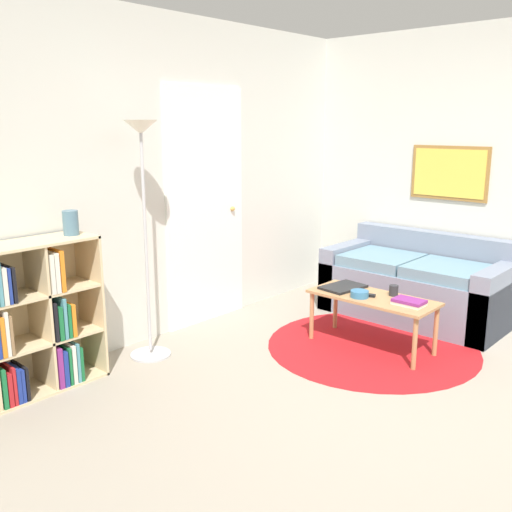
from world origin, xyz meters
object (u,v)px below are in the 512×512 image
Objects in this scene: floor_lamp at (143,184)px; bowl at (360,294)px; bookshelf at (6,330)px; vase_on_shelf at (71,223)px; laptop at (343,287)px; cup at (394,290)px; couch at (419,286)px; coffee_table at (372,302)px.

floor_lamp is 12.54× the size of bowl.
bowl is at bearing -28.62° from bookshelf.
vase_on_shelf reaches higher than bowl.
bowl is at bearing -117.86° from laptop.
bowl is (2.23, -1.21, -0.02)m from bookshelf.
floor_lamp is 21.03× the size of cup.
cup is 0.50× the size of vase_on_shelf.
vase_on_shelf is (-1.94, 1.39, 0.63)m from cup.
floor_lamp is at bearing -10.74° from vase_on_shelf.
cup is at bearing -166.92° from couch.
bookshelf reaches higher than cup.
bookshelf reaches higher than laptop.
bookshelf is 2.55m from laptop.
couch is 0.98m from laptop.
coffee_table is at bearing -95.71° from laptop.
bookshelf is 2.54m from bowl.
bookshelf is at bearing 151.38° from bowl.
vase_on_shelf is (-1.82, 1.27, 0.72)m from coffee_table.
couch is 4.18× the size of laptop.
bowl is (-1.07, -0.02, 0.16)m from couch.
floor_lamp is 1.85m from bowl.
bowl reaches higher than laptop.
cup is (0.12, -0.11, 0.09)m from coffee_table.
vase_on_shelf is at bearing -0.40° from bookshelf.
coffee_table is at bearing -42.38° from floor_lamp.
couch is 1.08m from bowl.
bookshelf is 8.20× the size of bowl.
laptop is 0.42m from cup.
couch is 11.39× the size of bowl.
floor_lamp is 1.10× the size of couch.
vase_on_shelf is (-0.54, 0.10, -0.23)m from floor_lamp.
cup is (0.22, -0.18, 0.02)m from bowl.
coffee_table is at bearing 137.19° from cup.
couch is at bearing 1.18° from bowl.
vase_on_shelf is at bearing 144.93° from bowl.
bookshelf is 1.16× the size of coffee_table.
floor_lamp reaches higher than bowl.
bowl is 0.28m from cup.
coffee_table is (2.32, -1.28, -0.09)m from bookshelf.
laptop is at bearing 84.29° from coffee_table.
floor_lamp is 1.98m from coffee_table.
vase_on_shelf reaches higher than bookshelf.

